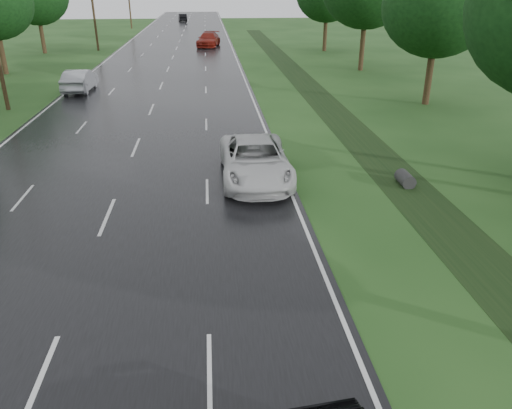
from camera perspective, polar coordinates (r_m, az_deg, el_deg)
name	(u,v)px	position (r m, az deg, el deg)	size (l,w,h in m)	color
ground	(38,386)	(11.75, -23.62, -18.46)	(220.00, 220.00, 0.00)	#204518
road	(171,62)	(53.84, -9.66, 15.81)	(14.00, 180.00, 0.04)	black
edge_stripe_east	(237,60)	(53.79, -2.19, 16.13)	(0.12, 180.00, 0.01)	silver
edge_stripe_west	(104,62)	(54.71, -16.98, 15.29)	(0.12, 180.00, 0.01)	silver
center_line	(171,61)	(53.83, -9.67, 15.83)	(0.12, 180.00, 0.01)	silver
drainage_ditch	(348,127)	(28.98, 10.51, 8.71)	(2.20, 120.00, 0.56)	black
utility_pole_far	(93,3)	(64.52, -18.18, 20.99)	(1.60, 0.26, 10.00)	#392917
tree_east_c	(439,6)	(35.31, 20.16, 20.51)	(7.00, 7.00, 9.29)	#392917
white_pickup	(255,160)	(20.50, -0.10, 5.08)	(2.74, 5.94, 1.65)	silver
silver_sedan	(80,80)	(40.30, -19.50, 13.24)	(1.68, 4.82, 1.59)	#9B9DA3
far_car_red	(209,40)	(65.76, -5.45, 18.25)	(2.36, 5.80, 1.68)	maroon
far_car_dark	(183,18)	(108.86, -8.39, 20.38)	(1.54, 4.40, 1.45)	black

